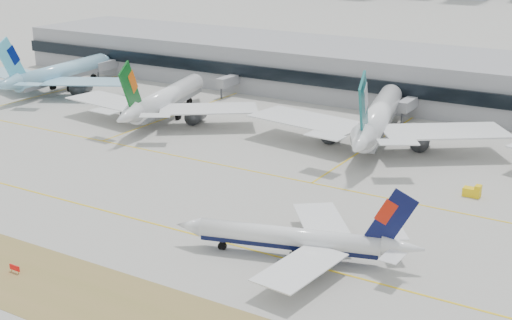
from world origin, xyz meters
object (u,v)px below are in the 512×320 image
Objects in this scene: widebody_eva at (165,100)px; widebody_cathay at (377,119)px; taxiing_airliner at (298,239)px; widebody_korean at (58,74)px; terminal at (390,74)px.

widebody_cathay reaches higher than widebody_eva.
taxiing_airliner is 70.06m from widebody_cathay.
widebody_korean is 109.37m from terminal.
taxiing_airliner is 122.34m from terminal.
widebody_eva is 61.33m from widebody_cathay.
widebody_cathay is (-13.94, 68.60, 2.86)m from taxiing_airliner.
widebody_korean is at bearing 75.87° from widebody_cathay.
taxiing_airliner is at bearing -124.74° from widebody_korean.
taxiing_airliner is 0.64× the size of widebody_cathay.
terminal is (-29.83, 118.58, 4.08)m from taxiing_airliner.
terminal reaches higher than taxiing_airliner.
widebody_cathay is at bearing -95.26° from widebody_eva.
widebody_eva is (-74.54, 59.23, 2.15)m from taxiing_airliner.
widebody_korean is 54.17m from widebody_eva.
taxiing_airliner is 0.69× the size of widebody_korean.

